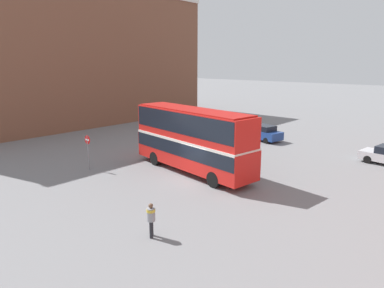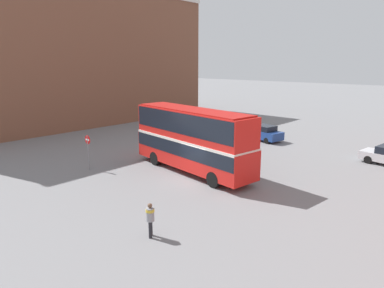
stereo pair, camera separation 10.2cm
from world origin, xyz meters
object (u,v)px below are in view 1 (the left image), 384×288
double_decker_bus (192,136)px  parked_car_kerb_near (262,133)px  no_entry_sign (88,147)px  pedestrian_foreground (151,217)px

double_decker_bus → parked_car_kerb_near: double_decker_bus is taller
parked_car_kerb_near → no_entry_sign: bearing=86.9°
double_decker_bus → parked_car_kerb_near: size_ratio=2.44×
parked_car_kerb_near → no_entry_sign: size_ratio=1.69×
double_decker_bus → no_entry_sign: (-6.20, -4.97, -0.91)m
double_decker_bus → pedestrian_foreground: (5.26, -8.69, -1.70)m
double_decker_bus → pedestrian_foreground: 10.30m
pedestrian_foreground → parked_car_kerb_near: pedestrian_foreground is taller
pedestrian_foreground → parked_car_kerb_near: size_ratio=0.37×
pedestrian_foreground → no_entry_sign: (-11.46, 3.72, 0.80)m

